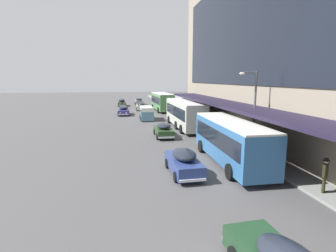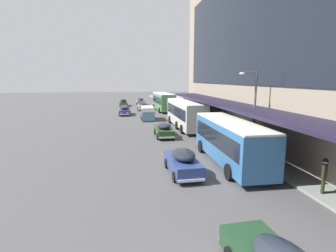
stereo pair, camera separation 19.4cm
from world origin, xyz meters
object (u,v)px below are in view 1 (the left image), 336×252
Objects in this scene: sedan_second_near at (183,162)px; sedan_far_back at (124,110)px; transit_bus_kerbside_front at (230,139)px; sedan_oncoming_front at (164,130)px; sedan_second_mid at (141,106)px; transit_bus_kerbside_far at (185,113)px; sedan_oncoming_rear at (122,103)px; vw_van at (146,112)px; transit_bus_kerbside_rear at (162,101)px; pedestrian_at_kerb at (325,174)px; sedan_trailing_mid at (139,101)px; street_lamp at (253,106)px.

sedan_second_near is 29.30m from sedan_far_back.
sedan_oncoming_front is at bearing 108.75° from transit_bus_kerbside_front.
sedan_second_mid is at bearing 60.99° from sedan_far_back.
transit_bus_kerbside_far reaches higher than sedan_far_back.
vw_van is (3.44, -21.03, 0.32)m from sedan_oncoming_rear.
sedan_far_back is at bearing 96.60° from sedan_second_near.
pedestrian_at_kerb is at bearing -86.19° from transit_bus_kerbside_rear.
sedan_second_near is at bearing -90.56° from sedan_trailing_mid.
sedan_second_near is 0.92× the size of sedan_trailing_mid.
sedan_far_back is at bearing -89.41° from sedan_oncoming_rear.
street_lamp is (2.42, -12.36, 2.03)m from transit_bus_kerbside_far.
sedan_second_near is at bearing -92.73° from sedan_oncoming_front.
street_lamp reaches higher than sedan_second_near.
pedestrian_at_kerb is (6.03, -50.94, 0.39)m from sedan_trailing_mid.
transit_bus_kerbside_rear is at bearing -25.67° from sedan_second_mid.
transit_bus_kerbside_far is 2.57× the size of sedan_second_mid.
sedan_trailing_mid is (3.98, 2.52, 0.01)m from sedan_oncoming_rear.
transit_bus_kerbside_far reaches higher than sedan_second_near.
transit_bus_kerbside_front reaches higher than sedan_far_back.
transit_bus_kerbside_rear is at bearing 93.81° from pedestrian_at_kerb.
transit_bus_kerbside_far is 2.51× the size of sedan_oncoming_front.
transit_bus_kerbside_front is at bearing 21.16° from sedan_second_near.
sedan_oncoming_rear reaches higher than sedan_second_mid.
sedan_far_back is at bearing -102.33° from sedan_trailing_mid.
transit_bus_kerbside_front reaches higher than sedan_second_near.
transit_bus_kerbside_front reaches higher than sedan_oncoming_front.
transit_bus_kerbside_far is 2.51× the size of sedan_second_near.
sedan_trailing_mid is (-3.50, 13.10, -1.13)m from transit_bus_kerbside_rear.
transit_bus_kerbside_rear reaches higher than sedan_far_back.
sedan_second_near is 0.68× the size of street_lamp.
transit_bus_kerbside_front is 6.43m from pedestrian_at_kerb.
pedestrian_at_kerb is at bearing -73.59° from sedan_far_back.
transit_bus_kerbside_far is 1.72× the size of street_lamp.
pedestrian_at_kerb is (5.95, -15.39, 0.44)m from sedan_oncoming_front.
transit_bus_kerbside_far reaches higher than sedan_trailing_mid.
transit_bus_kerbside_rear is 4.45m from sedan_second_mid.
sedan_far_back is (-7.15, 27.64, -1.06)m from transit_bus_kerbside_front.
sedan_oncoming_front is (-3.42, -4.68, -1.16)m from transit_bus_kerbside_far.
transit_bus_kerbside_rear is 2.30× the size of sedan_second_mid.
pedestrian_at_kerb reaches higher than sedan_second_near.
sedan_oncoming_rear is 14.97m from sedan_far_back.
sedan_second_near is at bearing -96.74° from transit_bus_kerbside_rear.
sedan_far_back is 1.03× the size of vw_van.
sedan_second_near is 11.06m from sedan_oncoming_front.
sedan_second_near is at bearing -85.43° from sedan_oncoming_rear.
sedan_oncoming_rear is at bearing -147.60° from sedan_trailing_mid.
sedan_oncoming_front is 16.50m from pedestrian_at_kerb.
sedan_second_near is 7.84m from street_lamp.
vw_van reaches higher than sedan_oncoming_front.
transit_bus_kerbside_front reaches higher than sedan_oncoming_rear.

